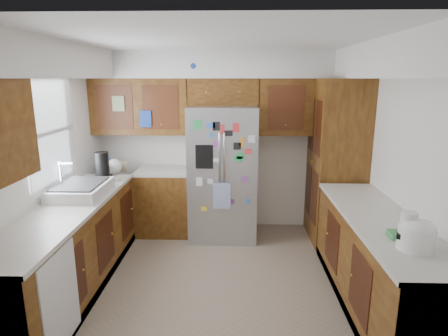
{
  "coord_description": "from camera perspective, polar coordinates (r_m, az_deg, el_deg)",
  "views": [
    {
      "loc": [
        0.17,
        -3.72,
        2.15
      ],
      "look_at": [
        0.04,
        0.35,
        1.17
      ],
      "focal_mm": 30.0,
      "sensor_mm": 36.0,
      "label": 1
    }
  ],
  "objects": [
    {
      "name": "floor",
      "position": [
        4.3,
        -0.71,
        -16.52
      ],
      "size": [
        3.6,
        3.6,
        0.0
      ],
      "primitive_type": "plane",
      "color": "gray",
      "rests_on": "ground"
    },
    {
      "name": "room_shell",
      "position": [
        4.1,
        -2.06,
        8.91
      ],
      "size": [
        3.64,
        3.24,
        2.52
      ],
      "color": "white",
      "rests_on": "ground"
    },
    {
      "name": "left_counter_run",
      "position": [
        4.39,
        -19.04,
        -10.35
      ],
      "size": [
        1.36,
        3.2,
        0.92
      ],
      "color": "#44200D",
      "rests_on": "ground"
    },
    {
      "name": "right_counter_run",
      "position": [
        3.91,
        22.18,
        -13.83
      ],
      "size": [
        0.63,
        2.25,
        0.92
      ],
      "color": "#44200D",
      "rests_on": "ground"
    },
    {
      "name": "pantry",
      "position": [
        5.16,
        16.71,
        0.9
      ],
      "size": [
        0.6,
        0.9,
        2.15
      ],
      "primitive_type": "cube",
      "color": "#44200D",
      "rests_on": "ground"
    },
    {
      "name": "fridge",
      "position": [
        5.08,
        -0.16,
        -0.74
      ],
      "size": [
        0.9,
        0.79,
        1.8
      ],
      "color": "#9C9DA1",
      "rests_on": "ground"
    },
    {
      "name": "bridge_cabinet",
      "position": [
        5.15,
        -0.08,
        11.55
      ],
      "size": [
        0.96,
        0.34,
        0.35
      ],
      "primitive_type": "cube",
      "color": "#44200D",
      "rests_on": "fridge"
    },
    {
      "name": "fridge_top_items",
      "position": [
        5.12,
        -1.93,
        15.02
      ],
      "size": [
        0.93,
        0.33,
        0.31
      ],
      "color": "#1D3CA4",
      "rests_on": "bridge_cabinet"
    },
    {
      "name": "sink_assembly",
      "position": [
        4.32,
        -21.0,
        -3.03
      ],
      "size": [
        0.52,
        0.7,
        0.37
      ],
      "color": "silver",
      "rests_on": "left_counter_run"
    },
    {
      "name": "left_counter_clutter",
      "position": [
        4.95,
        -17.34,
        0.05
      ],
      "size": [
        0.37,
        0.81,
        0.38
      ],
      "color": "black",
      "rests_on": "left_counter_run"
    },
    {
      "name": "rice_cooker",
      "position": [
        3.12,
        27.28,
        -8.91
      ],
      "size": [
        0.27,
        0.26,
        0.23
      ],
      "color": "white",
      "rests_on": "right_counter_run"
    },
    {
      "name": "paper_towel",
      "position": [
        3.14,
        26.25,
        -8.38
      ],
      "size": [
        0.12,
        0.12,
        0.27
      ],
      "primitive_type": "cylinder",
      "color": "white",
      "rests_on": "right_counter_run"
    }
  ]
}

